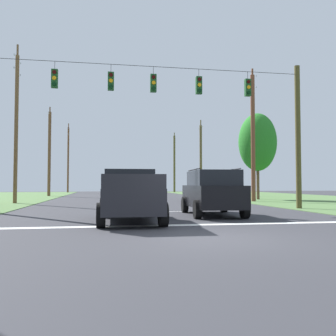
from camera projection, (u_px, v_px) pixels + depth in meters
ground_plane at (209, 238)px, 9.40m from camera, size 120.00×120.00×0.00m
stop_bar_stripe at (184, 225)px, 12.38m from camera, size 14.01×0.45×0.01m
lane_dash_0 at (159, 212)px, 18.29m from camera, size 2.50×0.15×0.01m
lane_dash_1 at (143, 204)px, 25.82m from camera, size 2.50×0.15×0.01m
lane_dash_2 at (137, 200)px, 30.67m from camera, size 2.50×0.15×0.01m
lane_dash_3 at (129, 196)px, 41.20m from camera, size 2.50×0.15×0.01m
overhead_signal_span at (155, 123)px, 19.30m from camera, size 16.60×0.31×8.14m
pickup_truck at (130, 195)px, 13.67m from camera, size 2.34×5.43×1.95m
suv_black at (212, 191)px, 16.29m from camera, size 2.44×4.91×2.05m
distant_car_crossing_white at (213, 190)px, 35.64m from camera, size 2.19×4.38×1.52m
distant_car_oncoming at (204, 192)px, 28.72m from camera, size 2.32×4.44×1.52m
utility_pole_mid_right at (253, 135)px, 29.03m from camera, size 0.34×1.56×10.66m
utility_pole_far_right at (201, 159)px, 44.39m from camera, size 0.30×1.79×9.21m
utility_pole_near_left at (174, 163)px, 61.18m from camera, size 0.34×1.57×10.04m
utility_pole_far_left at (16, 124)px, 26.22m from camera, size 0.27×1.98×11.52m
utility_pole_distant_right at (49, 153)px, 41.77m from camera, size 0.34×1.64×10.26m
utility_pole_distant_left at (68, 158)px, 59.25m from camera, size 0.28×1.78×11.28m
tree_roadside_right at (258, 142)px, 32.48m from camera, size 3.36×3.36×7.70m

